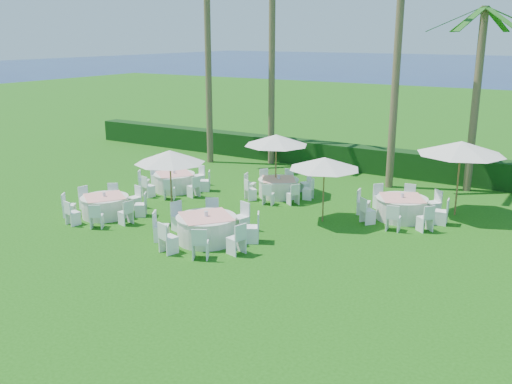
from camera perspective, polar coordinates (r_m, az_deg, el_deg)
ground at (r=18.09m, az=-3.23°, el=-5.45°), size 120.00×120.00×0.00m
hedge at (r=28.22m, az=10.76°, el=3.26°), size 34.00×1.00×1.20m
banquet_table_a at (r=21.57m, az=-14.87°, el=-1.34°), size 3.02×3.02×0.92m
banquet_table_b at (r=18.42m, az=-4.98°, el=-3.61°), size 3.38×3.38×1.02m
banquet_table_d at (r=24.50m, az=-8.15°, el=1.04°), size 3.03×3.03×0.92m
banquet_table_e at (r=23.45m, az=2.28°, el=0.49°), size 2.94×2.94×0.90m
banquet_table_f at (r=21.20m, az=14.34°, el=-1.53°), size 3.23×3.23×0.97m
umbrella_a at (r=20.02m, az=-8.62°, el=3.51°), size 2.47×2.47×2.59m
umbrella_b at (r=19.98m, az=6.86°, el=2.89°), size 2.52×2.52×2.34m
umbrella_c at (r=23.25m, az=2.02°, el=5.23°), size 2.63×2.63×2.53m
umbrella_d at (r=21.78m, az=19.83°, el=4.18°), size 3.14×3.14×2.77m
palm_a at (r=29.27m, az=-4.82°, el=13.42°), size 4.40×4.17×9.89m
palm_b at (r=28.92m, az=1.60°, el=13.53°), size 4.26×4.37×9.97m
palm_c at (r=24.83m, az=13.93°, el=12.91°), size 4.26×4.36×10.10m
palm_d at (r=25.30m, az=21.20°, el=9.38°), size 4.32×4.32×7.54m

